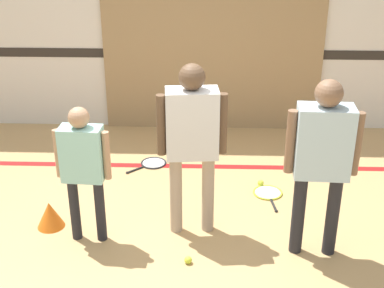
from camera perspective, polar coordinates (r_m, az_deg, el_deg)
ground_plane at (r=5.04m, az=-2.03°, el=-10.04°), size 16.00×16.00×0.00m
wall_back at (r=7.00m, az=-0.72°, el=14.20°), size 16.00×0.07×3.20m
wall_panel at (r=7.02m, az=2.24°, el=10.75°), size 2.86×0.05×2.36m
floor_stripe at (r=6.31m, az=-1.16°, el=-2.35°), size 14.40×0.10×0.01m
person_instructor at (r=4.68m, az=-0.00°, el=1.24°), size 0.62×0.29×1.63m
person_student_left at (r=4.73m, az=-11.57°, el=-1.77°), size 0.49×0.22×1.30m
person_student_right at (r=4.50m, az=13.75°, el=-0.74°), size 0.61×0.27×1.61m
racket_spare_on_floor at (r=5.79m, az=8.12°, el=-5.23°), size 0.36×0.57×0.03m
racket_second_spare at (r=6.37m, az=-4.26°, el=-2.08°), size 0.51×0.49×0.03m
tennis_ball_near_instructor at (r=4.72m, az=-0.42°, el=-12.27°), size 0.07×0.07×0.07m
tennis_ball_by_spare_racket at (r=5.93m, az=7.33°, el=-4.14°), size 0.07×0.07×0.07m
training_cone at (r=5.31m, az=-14.91°, el=-7.30°), size 0.26×0.26×0.26m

